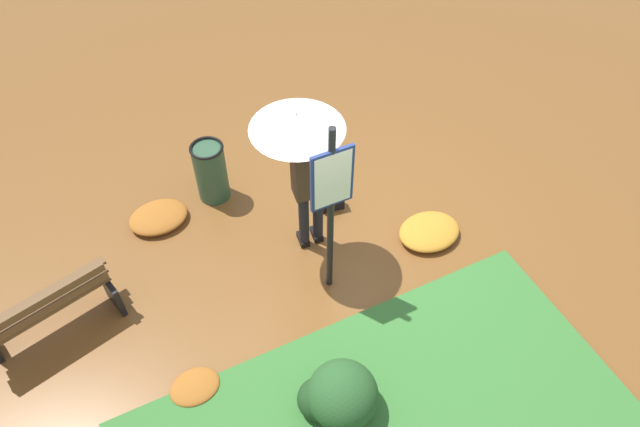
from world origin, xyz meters
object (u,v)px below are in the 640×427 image
Objects in this scene: person_with_umbrella at (303,148)px; handbag at (332,201)px; park_bench at (47,310)px; trash_bin at (211,172)px; info_sign_post at (331,197)px.

person_with_umbrella is 5.53× the size of handbag.
handbag is (-0.55, -0.39, -1.42)m from person_with_umbrella.
park_bench is 2.47m from trash_bin.
park_bench is 1.72× the size of trash_bin.
person_with_umbrella reaches higher than handbag.
info_sign_post is at bearing 62.14° from handbag.
park_bench is (2.89, -0.73, -1.04)m from info_sign_post.
info_sign_post is 2.76× the size of trash_bin.
person_with_umbrella reaches higher than trash_bin.
handbag is (-0.55, -1.04, -1.32)m from info_sign_post.
park_bench is (3.44, 0.31, 0.28)m from handbag.
park_bench is at bearing -1.67° from person_with_umbrella.
handbag is 0.26× the size of park_bench.
trash_bin reaches higher than park_bench.
person_with_umbrella reaches higher than park_bench.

